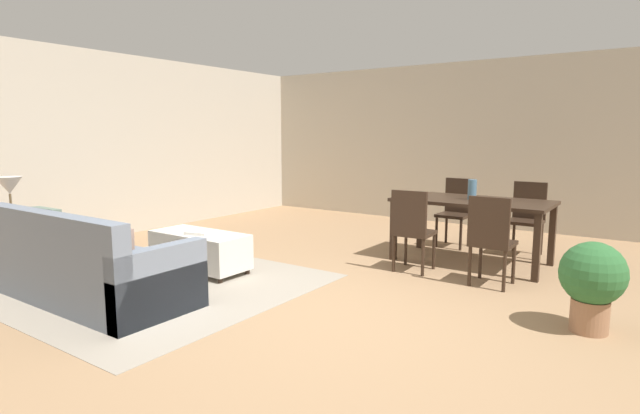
{
  "coord_description": "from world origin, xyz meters",
  "views": [
    {
      "loc": [
        2.36,
        -3.37,
        1.53
      ],
      "look_at": [
        -0.57,
        0.83,
        0.78
      ],
      "focal_mm": 28.31,
      "sensor_mm": 36.0,
      "label": 1
    }
  ],
  "objects_px": {
    "ottoman_table": "(200,249)",
    "vase_centerpiece": "(472,190)",
    "couch": "(88,269)",
    "table_lamp": "(9,188)",
    "dining_chair_near_right": "(491,236)",
    "side_table": "(14,237)",
    "book_on_ottoman": "(199,233)",
    "dining_table": "(472,207)",
    "dining_chair_far_left": "(456,208)",
    "potted_plant": "(592,280)",
    "dining_chair_far_right": "(527,214)",
    "dining_chair_near_left": "(412,226)"
  },
  "relations": [
    {
      "from": "side_table",
      "to": "dining_chair_far_left",
      "type": "distance_m",
      "value": 5.36
    },
    {
      "from": "vase_centerpiece",
      "to": "dining_chair_near_left",
      "type": "bearing_deg",
      "value": -116.79
    },
    {
      "from": "ottoman_table",
      "to": "vase_centerpiece",
      "type": "distance_m",
      "value": 3.21
    },
    {
      "from": "dining_chair_far_left",
      "to": "potted_plant",
      "type": "distance_m",
      "value": 3.08
    },
    {
      "from": "dining_chair_near_right",
      "to": "potted_plant",
      "type": "distance_m",
      "value": 1.23
    },
    {
      "from": "table_lamp",
      "to": "dining_chair_near_left",
      "type": "height_order",
      "value": "table_lamp"
    },
    {
      "from": "couch",
      "to": "dining_chair_far_right",
      "type": "height_order",
      "value": "dining_chair_far_right"
    },
    {
      "from": "book_on_ottoman",
      "to": "potted_plant",
      "type": "bearing_deg",
      "value": 8.97
    },
    {
      "from": "dining_chair_far_left",
      "to": "book_on_ottoman",
      "type": "xyz_separation_m",
      "value": [
        -1.81,
        -2.98,
        -0.07
      ]
    },
    {
      "from": "couch",
      "to": "ottoman_table",
      "type": "distance_m",
      "value": 1.27
    },
    {
      "from": "vase_centerpiece",
      "to": "potted_plant",
      "type": "height_order",
      "value": "vase_centerpiece"
    },
    {
      "from": "dining_table",
      "to": "dining_chair_far_right",
      "type": "height_order",
      "value": "dining_chair_far_right"
    },
    {
      "from": "table_lamp",
      "to": "dining_chair_near_right",
      "type": "xyz_separation_m",
      "value": [
        4.27,
        2.55,
        -0.45
      ]
    },
    {
      "from": "couch",
      "to": "ottoman_table",
      "type": "bearing_deg",
      "value": 85.67
    },
    {
      "from": "dining_chair_near_left",
      "to": "potted_plant",
      "type": "xyz_separation_m",
      "value": [
        1.86,
        -0.78,
        -0.1
      ]
    },
    {
      "from": "vase_centerpiece",
      "to": "table_lamp",
      "type": "bearing_deg",
      "value": -138.19
    },
    {
      "from": "dining_table",
      "to": "dining_chair_near_right",
      "type": "bearing_deg",
      "value": -60.83
    },
    {
      "from": "table_lamp",
      "to": "dining_chair_far_left",
      "type": "distance_m",
      "value": 5.38
    },
    {
      "from": "dining_chair_near_left",
      "to": "couch",
      "type": "bearing_deg",
      "value": -128.48
    },
    {
      "from": "couch",
      "to": "vase_centerpiece",
      "type": "distance_m",
      "value": 4.19
    },
    {
      "from": "table_lamp",
      "to": "dining_chair_far_left",
      "type": "relative_size",
      "value": 0.57
    },
    {
      "from": "dining_chair_near_right",
      "to": "dining_chair_far_left",
      "type": "height_order",
      "value": "same"
    },
    {
      "from": "dining_chair_far_left",
      "to": "vase_centerpiece",
      "type": "distance_m",
      "value": 1.01
    },
    {
      "from": "side_table",
      "to": "book_on_ottoman",
      "type": "xyz_separation_m",
      "value": [
        1.5,
        1.23,
        0.02
      ]
    },
    {
      "from": "ottoman_table",
      "to": "vase_centerpiece",
      "type": "height_order",
      "value": "vase_centerpiece"
    },
    {
      "from": "table_lamp",
      "to": "dining_chair_near_left",
      "type": "distance_m",
      "value": 4.3
    },
    {
      "from": "dining_chair_near_right",
      "to": "dining_chair_far_right",
      "type": "height_order",
      "value": "same"
    },
    {
      "from": "dining_chair_near_right",
      "to": "dining_chair_far_right",
      "type": "xyz_separation_m",
      "value": [
        -0.04,
        1.67,
        0.0
      ]
    },
    {
      "from": "couch",
      "to": "dining_chair_near_right",
      "type": "distance_m",
      "value": 3.86
    },
    {
      "from": "dining_chair_far_right",
      "to": "potted_plant",
      "type": "height_order",
      "value": "dining_chair_far_right"
    },
    {
      "from": "table_lamp",
      "to": "vase_centerpiece",
      "type": "relative_size",
      "value": 2.24
    },
    {
      "from": "potted_plant",
      "to": "book_on_ottoman",
      "type": "bearing_deg",
      "value": -171.03
    },
    {
      "from": "ottoman_table",
      "to": "side_table",
      "type": "xyz_separation_m",
      "value": [
        -1.44,
        -1.29,
        0.19
      ]
    },
    {
      "from": "dining_chair_near_right",
      "to": "vase_centerpiece",
      "type": "height_order",
      "value": "vase_centerpiece"
    },
    {
      "from": "dining_chair_near_right",
      "to": "book_on_ottoman",
      "type": "distance_m",
      "value": 3.06
    },
    {
      "from": "dining_chair_near_right",
      "to": "vase_centerpiece",
      "type": "distance_m",
      "value": 1.03
    },
    {
      "from": "side_table",
      "to": "potted_plant",
      "type": "distance_m",
      "value": 5.56
    },
    {
      "from": "side_table",
      "to": "book_on_ottoman",
      "type": "relative_size",
      "value": 2.13
    },
    {
      "from": "side_table",
      "to": "dining_table",
      "type": "xyz_separation_m",
      "value": [
        3.79,
        3.4,
        0.23
      ]
    },
    {
      "from": "book_on_ottoman",
      "to": "potted_plant",
      "type": "height_order",
      "value": "potted_plant"
    },
    {
      "from": "dining_table",
      "to": "dining_chair_far_left",
      "type": "height_order",
      "value": "dining_chair_far_left"
    },
    {
      "from": "dining_chair_far_right",
      "to": "dining_chair_far_left",
      "type": "bearing_deg",
      "value": -179.34
    },
    {
      "from": "table_lamp",
      "to": "vase_centerpiece",
      "type": "height_order",
      "value": "table_lamp"
    },
    {
      "from": "table_lamp",
      "to": "dining_chair_near_right",
      "type": "relative_size",
      "value": 0.57
    },
    {
      "from": "ottoman_table",
      "to": "dining_chair_far_left",
      "type": "relative_size",
      "value": 1.24
    },
    {
      "from": "couch",
      "to": "dining_chair_near_left",
      "type": "distance_m",
      "value": 3.3
    },
    {
      "from": "ottoman_table",
      "to": "vase_centerpiece",
      "type": "xyz_separation_m",
      "value": [
        2.35,
        2.1,
        0.63
      ]
    },
    {
      "from": "ottoman_table",
      "to": "dining_chair_far_left",
      "type": "height_order",
      "value": "dining_chair_far_left"
    },
    {
      "from": "ottoman_table",
      "to": "book_on_ottoman",
      "type": "relative_size",
      "value": 4.4
    },
    {
      "from": "couch",
      "to": "ottoman_table",
      "type": "xyz_separation_m",
      "value": [
        0.1,
        1.26,
        -0.05
      ]
    }
  ]
}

